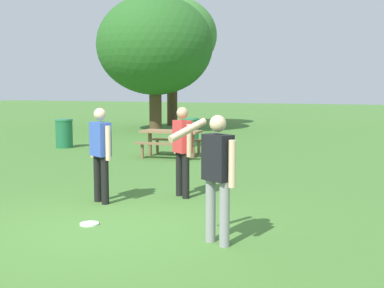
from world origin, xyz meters
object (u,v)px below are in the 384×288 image
(person_bystander, at_px, (182,146))
(tree_tall_left, at_px, (172,36))
(frisbee, at_px, (89,224))
(person_thrower, at_px, (217,169))
(picnic_table_near, at_px, (171,138))
(trash_can_beside_table, at_px, (64,133))
(trash_can_further_along, at_px, (191,132))
(person_catcher, at_px, (101,149))
(tree_broad_center, at_px, (155,46))

(person_bystander, relative_size, tree_tall_left, 0.24)
(frisbee, bearing_deg, person_thrower, -1.96)
(picnic_table_near, relative_size, trash_can_beside_table, 1.94)
(person_thrower, height_order, person_bystander, same)
(tree_tall_left, bearing_deg, picnic_table_near, -63.33)
(frisbee, xyz_separation_m, trash_can_further_along, (-2.86, 9.73, 0.47))
(person_thrower, relative_size, person_bystander, 1.00)
(person_thrower, bearing_deg, frisbee, 178.04)
(trash_can_beside_table, height_order, trash_can_further_along, same)
(person_catcher, xyz_separation_m, frisbee, (0.65, -1.24, -0.93))
(frisbee, bearing_deg, tree_tall_left, 113.26)
(person_catcher, bearing_deg, person_bystander, 42.71)
(trash_can_beside_table, xyz_separation_m, tree_tall_left, (-1.20, 10.40, 4.24))
(trash_can_further_along, bearing_deg, person_bystander, -66.32)
(trash_can_beside_table, height_order, tree_tall_left, tree_tall_left)
(person_catcher, distance_m, picnic_table_near, 5.91)
(frisbee, height_order, tree_broad_center, tree_broad_center)
(trash_can_further_along, distance_m, tree_tall_left, 10.35)
(person_thrower, bearing_deg, trash_can_further_along, 116.43)
(person_thrower, distance_m, tree_tall_left, 20.72)
(tree_broad_center, bearing_deg, picnic_table_near, -58.38)
(picnic_table_near, distance_m, trash_can_beside_table, 4.32)
(picnic_table_near, distance_m, tree_broad_center, 9.60)
(picnic_table_near, bearing_deg, tree_broad_center, 121.62)
(frisbee, xyz_separation_m, tree_tall_left, (-7.67, 17.85, 4.71))
(person_thrower, distance_m, picnic_table_near, 8.17)
(person_catcher, relative_size, tree_broad_center, 0.26)
(person_thrower, relative_size, frisbee, 5.92)
(person_bystander, xyz_separation_m, trash_can_further_along, (-3.29, 7.49, -0.46))
(picnic_table_near, xyz_separation_m, tree_broad_center, (-4.71, 7.65, 3.38))
(frisbee, distance_m, trash_can_beside_table, 9.88)
(person_bystander, relative_size, tree_broad_center, 0.26)
(person_bystander, relative_size, picnic_table_near, 0.88)
(person_thrower, relative_size, tree_tall_left, 0.24)
(tree_tall_left, distance_m, tree_broad_center, 3.45)
(person_catcher, xyz_separation_m, trash_can_further_along, (-2.21, 8.49, -0.46))
(frisbee, height_order, picnic_table_near, picnic_table_near)
(person_catcher, relative_size, trash_can_beside_table, 1.71)
(person_bystander, distance_m, picnic_table_near, 5.39)
(tree_tall_left, xyz_separation_m, tree_broad_center, (0.78, -3.27, -0.78))
(person_catcher, distance_m, tree_broad_center, 15.04)
(person_bystander, relative_size, trash_can_further_along, 1.71)
(person_thrower, distance_m, trash_can_beside_table, 11.35)
(trash_can_beside_table, bearing_deg, frisbee, -49.01)
(tree_tall_left, relative_size, tree_broad_center, 1.09)
(person_catcher, relative_size, picnic_table_near, 0.88)
(person_thrower, height_order, picnic_table_near, person_thrower)
(person_thrower, height_order, trash_can_further_along, person_thrower)
(person_catcher, xyz_separation_m, person_bystander, (1.08, 1.00, 0.00))
(person_thrower, height_order, tree_broad_center, tree_broad_center)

